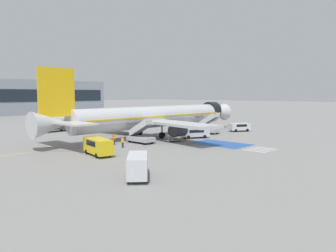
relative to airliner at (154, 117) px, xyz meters
name	(u,v)px	position (x,y,z in m)	size (l,w,h in m)	color
ground_plane	(154,137)	(-0.51, -0.46, -3.69)	(600.00, 600.00, 0.00)	gray
apron_leadline_yellow	(157,136)	(0.64, -0.01, -3.68)	(0.20, 80.03, 0.01)	gold
apron_stand_patch_blue	(220,144)	(0.64, -14.46, -3.68)	(5.98, 9.25, 0.01)	#2856A8
apron_walkway_bar_0	(254,151)	(-1.76, -21.74, -3.68)	(0.44, 3.60, 0.01)	silver
apron_walkway_bar_1	(258,150)	(-0.56, -21.74, -3.68)	(0.44, 3.60, 0.01)	silver
apron_walkway_bar_2	(262,149)	(0.64, -21.74, -3.68)	(0.44, 3.60, 0.01)	silver
apron_walkway_bar_3	(266,148)	(1.84, -21.74, -3.68)	(0.44, 3.60, 0.01)	silver
airliner	(154,117)	(0.00, 0.00, 0.00)	(46.46, 33.25, 11.78)	silver
boarding_stairs_forward	(208,128)	(10.48, -4.69, -2.67)	(2.27, 5.26, 4.25)	#ADB2BA
boarding_stairs_aft	(141,137)	(-7.53, -4.44, -2.70)	(2.27, 5.26, 4.00)	#ADB2BA
fuel_tanker	(61,123)	(-7.78, 20.93, -1.95)	(9.75, 2.97, 3.45)	#38383D
service_van_0	(239,126)	(18.02, -7.56, -2.62)	(4.83, 3.80, 1.75)	silver
service_van_1	(98,145)	(-18.59, -8.42, -2.36)	(3.00, 5.74, 2.21)	yellow
service_van_2	(138,164)	(-22.82, -20.98, -2.35)	(4.78, 4.93, 2.25)	silver
service_van_3	(195,132)	(3.27, -7.13, -2.62)	(5.34, 4.31, 1.74)	silver
baggage_cart	(173,140)	(-2.74, -7.16, -3.43)	(2.90, 2.12, 0.87)	gray
ground_crew_0	(123,142)	(-12.49, -5.98, -2.76)	(0.31, 0.47, 1.62)	#2D2D33
ground_crew_1	(114,138)	(-11.76, -2.83, -2.66)	(0.48, 0.37, 1.77)	#2D2D33
ground_crew_2	(184,130)	(5.40, -2.87, -2.71)	(0.49, 0.42, 1.70)	black
ground_crew_3	(217,127)	(14.46, -4.35, -2.68)	(0.46, 0.47, 1.74)	#2D2D33
traffic_cone_0	(187,140)	(-1.35, -9.07, -3.35)	(0.60, 0.60, 0.67)	orange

